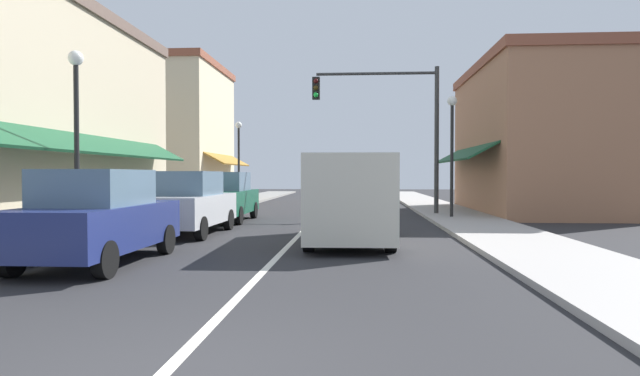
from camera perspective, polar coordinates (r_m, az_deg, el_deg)
name	(u,v)px	position (r m, az deg, el deg)	size (l,w,h in m)	color
ground_plane	(318,215)	(22.15, -0.18, -2.91)	(80.00, 80.00, 0.00)	#28282B
sidewalk_left	(188,213)	(23.21, -13.86, -2.61)	(2.60, 56.00, 0.12)	gray
sidewalk_right	(453,214)	(22.43, 13.99, -2.75)	(2.60, 56.00, 0.12)	#A39E99
lane_center_stripe	(318,215)	(22.15, -0.18, -2.91)	(0.14, 52.00, 0.01)	silver
storefront_right_block	(537,138)	(25.32, 22.08, 4.92)	(6.59, 10.20, 6.53)	#9E6B4C
storefront_far_left	(172,133)	(34.06, -15.44, 5.63)	(7.09, 8.20, 8.40)	beige
parked_car_nearest_left	(98,217)	(10.81, -22.60, -2.91)	(1.80, 4.11, 1.77)	navy
parked_car_second_left	(188,203)	(15.41, -13.88, -1.58)	(1.84, 4.13, 1.77)	#B7BABF
parked_car_third_left	(225,197)	(19.55, -10.09, -0.93)	(1.81, 4.11, 1.77)	#0F4C33
van_in_lane	(349,196)	(13.17, 3.09, -0.88)	(2.10, 5.23, 2.12)	beige
traffic_signal_mast_arm	(394,115)	(22.02, 7.92, 7.74)	(5.11, 0.50, 6.03)	#333333
street_lamp_left_near	(76,113)	(14.19, -24.51, 7.23)	(0.36, 0.36, 4.64)	black
street_lamp_right_mid	(452,136)	(20.47, 13.87, 5.39)	(0.36, 0.36, 4.58)	black
street_lamp_left_far	(239,149)	(29.68, -8.65, 4.16)	(0.36, 0.36, 4.57)	black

